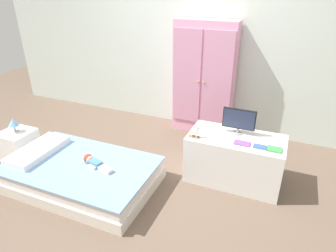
{
  "coord_description": "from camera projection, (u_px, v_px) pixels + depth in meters",
  "views": [
    {
      "loc": [
        1.27,
        -2.37,
        1.98
      ],
      "look_at": [
        0.15,
        0.28,
        0.55
      ],
      "focal_mm": 31.56,
      "sensor_mm": 36.0,
      "label": 1
    }
  ],
  "objects": [
    {
      "name": "table_lamp",
      "position": [
        13.0,
        123.0,
        3.48
      ],
      "size": [
        0.12,
        0.12,
        0.17
      ],
      "color": "#B7B2AD",
      "rests_on": "nightstand"
    },
    {
      "name": "bed",
      "position": [
        82.0,
        174.0,
        3.14
      ],
      "size": [
        1.54,
        0.97,
        0.25
      ],
      "color": "silver",
      "rests_on": "ground_plane"
    },
    {
      "name": "wardrobe",
      "position": [
        204.0,
        79.0,
        4.01
      ],
      "size": [
        0.83,
        0.29,
        1.54
      ],
      "color": "#E599BC",
      "rests_on": "ground_plane"
    },
    {
      "name": "tv_stand",
      "position": [
        234.0,
        159.0,
        3.16
      ],
      "size": [
        0.99,
        0.51,
        0.53
      ],
      "primitive_type": "cube",
      "color": "silver",
      "rests_on": "ground_plane"
    },
    {
      "name": "rocking_horse_toy",
      "position": [
        195.0,
        132.0,
        3.01
      ],
      "size": [
        0.11,
        0.04,
        0.13
      ],
      "color": "#8E6642",
      "rests_on": "tv_stand"
    },
    {
      "name": "back_wall",
      "position": [
        195.0,
        32.0,
        3.98
      ],
      "size": [
        6.4,
        0.05,
        2.7
      ],
      "primitive_type": "cube",
      "color": "silver",
      "rests_on": "ground_plane"
    },
    {
      "name": "book_blue",
      "position": [
        260.0,
        147.0,
        2.86
      ],
      "size": [
        0.12,
        0.08,
        0.01
      ],
      "primitive_type": "cube",
      "color": "blue",
      "rests_on": "tv_stand"
    },
    {
      "name": "tv_monitor",
      "position": [
        239.0,
        120.0,
        3.05
      ],
      "size": [
        0.34,
        0.1,
        0.28
      ],
      "color": "#99999E",
      "rests_on": "tv_stand"
    },
    {
      "name": "pillow",
      "position": [
        38.0,
        150.0,
        3.27
      ],
      "size": [
        0.32,
        0.69,
        0.07
      ],
      "primitive_type": "cube",
      "color": "white",
      "rests_on": "bed"
    },
    {
      "name": "doll",
      "position": [
        93.0,
        161.0,
        3.06
      ],
      "size": [
        0.39,
        0.17,
        0.1
      ],
      "color": "#4C84C6",
      "rests_on": "bed"
    },
    {
      "name": "nightstand",
      "position": [
        19.0,
        145.0,
        3.61
      ],
      "size": [
        0.36,
        0.36,
        0.35
      ],
      "primitive_type": "cube",
      "color": "white",
      "rests_on": "ground_plane"
    },
    {
      "name": "book_purple",
      "position": [
        242.0,
        143.0,
        2.92
      ],
      "size": [
        0.16,
        0.09,
        0.01
      ],
      "primitive_type": "cube",
      "color": "#8E51B2",
      "rests_on": "tv_stand"
    },
    {
      "name": "ground_plane",
      "position": [
        146.0,
        179.0,
        3.28
      ],
      "size": [
        10.0,
        10.0,
        0.02
      ],
      "primitive_type": "cube",
      "color": "brown"
    },
    {
      "name": "book_green",
      "position": [
        274.0,
        149.0,
        2.81
      ],
      "size": [
        0.14,
        0.11,
        0.01
      ],
      "primitive_type": "cube",
      "color": "#429E51",
      "rests_on": "tv_stand"
    }
  ]
}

